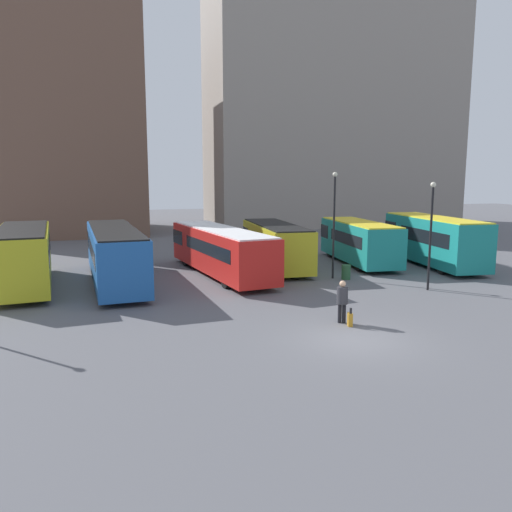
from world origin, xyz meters
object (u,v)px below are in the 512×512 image
bus_1 (115,253)px  suitcase (350,319)px  lamp_post_2 (334,217)px  bus_0 (24,255)px  lamp_post_1 (431,227)px  traveler (342,298)px  bus_4 (358,241)px  trash_bin (346,272)px  bus_5 (433,239)px  bus_2 (219,249)px  bus_3 (275,244)px

bus_1 → suitcase: bearing=-146.0°
bus_1 → lamp_post_2: size_ratio=1.97×
bus_0 → lamp_post_1: 21.68m
traveler → lamp_post_2: 9.61m
bus_4 → trash_bin: (-3.43, -4.85, -1.15)m
suitcase → lamp_post_1: lamp_post_1 is taller
bus_4 → trash_bin: bearing=152.0°
bus_4 → suitcase: 15.42m
bus_5 → traveler: (-12.18, -10.68, -0.73)m
bus_1 → trash_bin: bearing=-106.3°
suitcase → trash_bin: trash_bin is taller
bus_0 → bus_2: bus_0 is taller
suitcase → lamp_post_1: bearing=-39.6°
bus_2 → suitcase: 12.51m
bus_4 → traveler: (-7.75, -12.83, -0.53)m
bus_3 → suitcase: size_ratio=12.59×
bus_1 → bus_5: bus_5 is taller
bus_5 → bus_2: bearing=94.0°
traveler → trash_bin: traveler is taller
bus_4 → bus_5: size_ratio=0.92×
bus_1 → bus_2: (6.20, 0.65, -0.13)m
bus_0 → bus_1: size_ratio=0.84×
bus_1 → trash_bin: size_ratio=14.40×
bus_0 → bus_5: (25.47, -0.56, 0.02)m
bus_1 → bus_4: bearing=-86.7°
bus_0 → bus_3: bus_0 is taller
suitcase → lamp_post_2: lamp_post_2 is taller
bus_2 → lamp_post_1: 12.28m
lamp_post_2 → traveler: bearing=-113.6°
bus_1 → lamp_post_1: lamp_post_1 is taller
traveler → lamp_post_1: bearing=-43.0°
bus_2 → suitcase: (2.49, -12.19, -1.29)m
trash_bin → lamp_post_1: bearing=-53.9°
bus_0 → bus_3: bearing=-88.2°
suitcase → trash_bin: size_ratio=0.91×
bus_2 → traveler: size_ratio=7.02×
suitcase → lamp_post_2: (3.60, 8.99, 3.34)m
bus_0 → traveler: bearing=-135.0°
bus_5 → bus_1: bearing=96.9°
bus_1 → bus_2: size_ratio=0.99×
bus_0 → lamp_post_2: lamp_post_2 is taller
suitcase → lamp_post_2: bearing=-4.9°
bus_0 → bus_1: 4.71m
trash_bin → lamp_post_2: bearing=140.7°
bus_2 → bus_5: size_ratio=1.20×
bus_0 → lamp_post_2: size_ratio=1.66×
bus_5 → trash_bin: bearing=116.8°
bus_1 → lamp_post_2: lamp_post_2 is taller
bus_1 → suitcase: size_ratio=15.84×
bus_3 → lamp_post_1: (5.44, -8.83, 1.77)m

